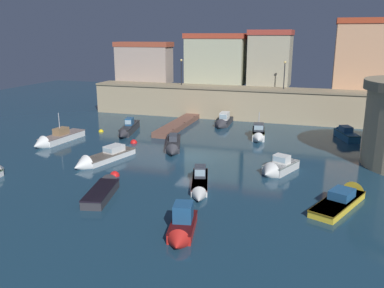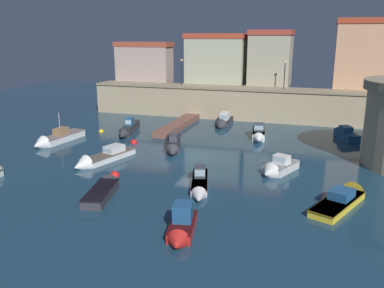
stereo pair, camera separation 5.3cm
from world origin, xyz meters
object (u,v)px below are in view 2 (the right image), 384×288
Objects in this scene: moored_boat_7 at (345,197)px; moored_boat_9 at (199,184)px; moored_boat_0 at (100,158)px; moored_boat_8 at (173,145)px; mooring_buoy_1 at (115,176)px; mooring_buoy_2 at (134,143)px; quay_lamp_0 at (182,68)px; moored_boat_11 at (56,139)px; moored_boat_5 at (277,168)px; moored_boat_12 at (223,122)px; quay_lamp_1 at (285,71)px; moored_boat_3 at (259,134)px; moored_boat_10 at (105,188)px; moored_boat_2 at (181,227)px; mooring_buoy_0 at (101,132)px; moored_boat_1 at (344,133)px; moored_boat_4 at (128,129)px.

moored_boat_9 reaches higher than moored_boat_7.
moored_boat_0 is 7.70m from moored_boat_8.
mooring_buoy_2 is (-3.10, 9.90, 0.00)m from mooring_buoy_1.
quay_lamp_0 is at bearing -163.77° from moored_boat_0.
moored_boat_11 reaches higher than moored_boat_0.
moored_boat_12 is (-8.67, 16.59, -0.02)m from moored_boat_5.
mooring_buoy_2 is (-13.71, -16.35, -6.62)m from quay_lamp_1.
moored_boat_3 is 16.54m from moored_boat_9.
moored_boat_0 is 1.22× the size of moored_boat_10.
mooring_buoy_1 is at bearing 61.93° from moored_boat_11.
moored_boat_2 is 7.29× the size of mooring_buoy_0.
quay_lamp_1 is at bearing 50.03° from mooring_buoy_2.
moored_boat_8 is (-16.49, -10.08, -0.12)m from moored_boat_1.
moored_boat_4 reaches higher than mooring_buoy_2.
mooring_buoy_0 is (-27.20, -5.75, -0.51)m from moored_boat_1.
moored_boat_8 is at bearing 83.85° from moored_boat_7.
moored_boat_4 is at bearing -93.80° from moored_boat_5.
moored_boat_4 is 1.24× the size of moored_boat_10.
mooring_buoy_0 is at bearing -60.84° from moored_boat_12.
moored_boat_0 reaches higher than mooring_buoy_2.
quay_lamp_0 reaches higher than moored_boat_5.
quay_lamp_0 is 17.48m from moored_boat_3.
moored_boat_8 is at bearing -10.20° from mooring_buoy_2.
moored_boat_1 reaches higher than moored_boat_8.
moored_boat_12 is at bearing 173.74° from moored_boat_9.
quay_lamp_1 is 31.89m from moored_boat_10.
moored_boat_5 is at bearing -18.18° from mooring_buoy_2.
moored_boat_11 is 20.34m from moored_boat_12.
moored_boat_9 is 20.06m from moored_boat_11.
moored_boat_9 is at bearing 12.01° from moored_boat_8.
moored_boat_0 is 9.54× the size of mooring_buoy_2.
moored_boat_10 reaches higher than mooring_buoy_1.
moored_boat_5 reaches higher than moored_boat_8.
mooring_buoy_0 is at bearing -146.76° from quay_lamp_1.
moored_boat_8 is at bearing -15.00° from moored_boat_10.
moored_boat_10 reaches higher than mooring_buoy_0.
quay_lamp_1 is at bearing -30.26° from moored_boat_10.
moored_boat_8 is at bearing -12.66° from moored_boat_12.
moored_boat_8 is 11.44× the size of mooring_buoy_0.
quay_lamp_1 is 21.39m from moored_boat_4.
moored_boat_2 reaches higher than moored_boat_5.
moored_boat_3 is 9.10× the size of mooring_buoy_0.
moored_boat_3 is 0.76× the size of moored_boat_4.
quay_lamp_0 is 0.56× the size of moored_boat_9.
moored_boat_4 reaches higher than moored_boat_5.
moored_boat_1 reaches higher than mooring_buoy_2.
moored_boat_2 is (12.03, -34.12, -6.09)m from quay_lamp_0.
moored_boat_11 is at bearing -162.35° from mooring_buoy_2.
quay_lamp_1 is at bearing 163.06° from moored_boat_3.
moored_boat_4 is at bearing 6.22° from mooring_buoy_0.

